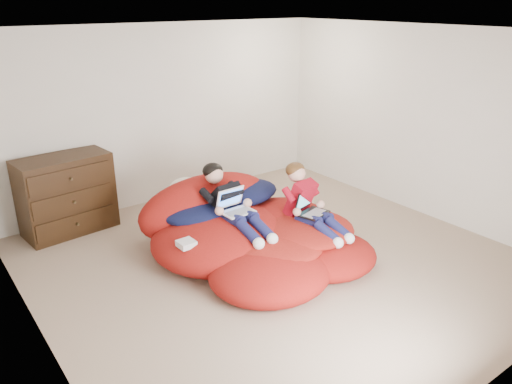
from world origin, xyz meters
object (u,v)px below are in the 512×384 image
(dresser, at_px, (66,195))
(beanbag_pile, at_px, (250,232))
(older_boy, at_px, (229,200))
(younger_boy, at_px, (308,200))
(laptop_white, at_px, (234,205))
(laptop_black, at_px, (310,207))

(dresser, bearing_deg, beanbag_pile, -51.06)
(older_boy, xyz_separation_m, younger_boy, (0.75, -0.50, -0.02))
(beanbag_pile, bearing_deg, dresser, 128.94)
(dresser, xyz_separation_m, laptop_white, (1.31, -1.82, 0.14))
(younger_boy, distance_m, laptop_white, 0.85)
(dresser, relative_size, older_boy, 0.97)
(dresser, xyz_separation_m, younger_boy, (2.06, -2.22, 0.14))
(younger_boy, bearing_deg, laptop_white, 152.31)
(dresser, distance_m, laptop_black, 3.05)
(dresser, height_order, younger_boy, younger_boy)
(beanbag_pile, relative_size, younger_boy, 2.37)
(younger_boy, bearing_deg, laptop_black, -90.00)
(dresser, relative_size, younger_boy, 1.16)
(younger_boy, relative_size, laptop_black, 2.48)
(dresser, xyz_separation_m, laptop_black, (2.06, -2.25, 0.07))
(younger_boy, xyz_separation_m, laptop_white, (-0.75, 0.39, -0.01))
(dresser, height_order, beanbag_pile, dresser)
(younger_boy, distance_m, laptop_black, 0.08)
(older_boy, relative_size, laptop_white, 3.34)
(laptop_black, bearing_deg, laptop_white, 150.29)
(older_boy, bearing_deg, laptop_black, -35.56)
(laptop_black, bearing_deg, beanbag_pile, 144.82)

